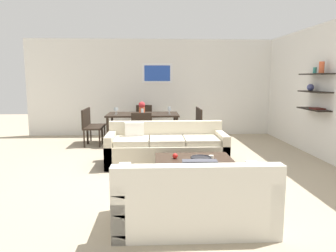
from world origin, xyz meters
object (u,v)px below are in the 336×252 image
Objects in this scene: wine_glass_right_far at (169,109)px; dining_table at (143,116)px; dining_chair_foot at (142,129)px; dining_chair_head at (144,119)px; loveseat_white at (193,200)px; dining_chair_left_near at (89,125)px; dining_chair_left_far at (93,123)px; wine_glass_head at (143,108)px; centerpiece_vase at (142,107)px; wine_glass_foot at (142,111)px; candle_jar at (211,157)px; sofa_beige at (166,149)px; decorative_bowl at (201,159)px; dining_chair_right_near at (195,124)px; dining_chair_right_far at (193,122)px; apple_on_coffee_table at (175,156)px; wine_glass_right_near at (170,110)px; wine_glass_left_far at (117,109)px; wine_glass_left_near at (115,109)px; coffee_table at (195,173)px.

dining_table is at bearing -169.82° from wine_glass_right_far.
dining_table is 0.90m from dining_chair_foot.
loveseat_white is at bearing -82.69° from dining_chair_head.
dining_chair_left_far is at bearing 90.00° from dining_chair_left_near.
wine_glass_head is 0.39m from centerpiece_vase.
wine_glass_foot is 0.45m from centerpiece_vase.
dining_table is 5.90× the size of centerpiece_vase.
candle_jar is 3.28m from wine_glass_right_far.
sofa_beige is 7.10× the size of decorative_bowl.
wine_glass_head is (-0.50, 2.35, 0.57)m from sofa_beige.
sofa_beige is at bearing 94.32° from loveseat_white.
centerpiece_vase is (-1.31, 0.25, 0.40)m from dining_chair_right_near.
wine_glass_head is at bearing 108.03° from candle_jar.
dining_chair_right_far is at bearing 90.00° from dining_chair_right_near.
wine_glass_right_near is at bearing 88.70° from apple_on_coffee_table.
dining_chair_left_near is 2.00m from wine_glass_right_far.
wine_glass_head is at bearing 86.46° from centerpiece_vase.
dining_table is (-0.50, 1.93, 0.39)m from sofa_beige.
loveseat_white is 4.61m from centerpiece_vase.
wine_glass_left_far is at bearing -177.15° from dining_chair_right_far.
wine_glass_right_far is (0.66, 0.12, 0.18)m from dining_table.
wine_glass_left_far is at bearing 115.99° from decorative_bowl.
wine_glass_foot is at bearing 113.11° from candle_jar.
dining_chair_right_near is (0.59, 4.27, 0.21)m from loveseat_white.
apple_on_coffee_table is 3.09m from dining_table.
wine_glass_left_near reaches higher than dining_chair_left_near.
dining_chair_left_near is at bearing 130.08° from candle_jar.
decorative_bowl is 0.18× the size of dining_table.
candle_jar is 0.09× the size of dining_chair_left_far.
sofa_beige is 1.90m from wine_glass_right_near.
wine_glass_right_far is at bearing -171.21° from dining_chair_right_far.
wine_glass_left_far reaches higher than coffee_table.
dining_chair_foot is 1.25m from wine_glass_left_far.
apple_on_coffee_table is 0.10× the size of dining_chair_foot.
dining_chair_foot and dining_chair_left_near have the same top height.
candle_jar is 0.09× the size of dining_chair_right_near.
wine_glass_right_near is (0.66, -1.00, 0.35)m from dining_chair_head.
dining_chair_foot is 1.00m from centerpiece_vase.
dining_chair_right_far is (0.32, 3.42, 0.09)m from decorative_bowl.
wine_glass_head is at bearing 24.45° from wine_glass_left_far.
wine_glass_head is (1.28, 0.20, 0.35)m from dining_chair_left_far.
dining_chair_foot reaches higher than dining_table.
wine_glass_left_far reaches higher than loveseat_white.
candle_jar is at bearing -62.67° from dining_chair_foot.
dining_chair_foot and dining_chair_head have the same top height.
candle_jar is (0.45, 1.39, 0.12)m from loveseat_white.
wine_glass_head reaches higher than loveseat_white.
dining_chair_left_far is at bearing 170.50° from dining_chair_right_near.
dining_chair_left_near is 1.97m from wine_glass_right_near.
dining_chair_left_near is 5.35× the size of wine_glass_right_far.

